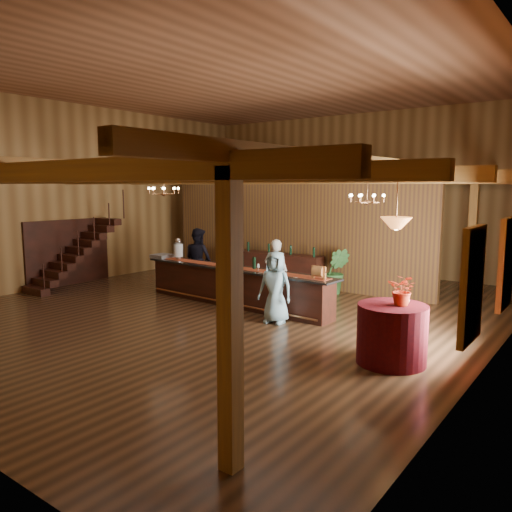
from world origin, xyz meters
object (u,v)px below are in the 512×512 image
Objects in this scene: bartender at (276,272)px; raffle_drum at (319,271)px; chandelier_left at (164,191)px; floor_plant at (336,271)px; backbar_shelf at (269,269)px; tasting_bar at (235,286)px; beverage_dispenser at (178,249)px; chandelier_right at (367,198)px; pendant_lamp at (396,223)px; staff_second at (198,259)px; guest at (275,287)px; round_table at (392,334)px.

raffle_drum is at bearing 134.11° from bartender.
floor_plant is at bearing 42.33° from chandelier_left.
backbar_shelf is 2.27m from floor_plant.
bartender is at bearing 47.22° from tasting_bar.
tasting_bar is 1.10m from bartender.
beverage_dispenser is 0.75× the size of chandelier_right.
beverage_dispenser is (-2.16, 0.16, 0.76)m from tasting_bar.
pendant_lamp is at bearing 130.39° from bartender.
staff_second is (-1.23, -1.81, 0.41)m from backbar_shelf.
guest is (-0.75, -0.59, -0.34)m from raffle_drum.
backbar_shelf is at bearing 142.19° from round_table.
chandelier_right and pendant_lamp have the same top height.
chandelier_right is at bearing -49.11° from floor_plant.
floor_plant is at bearing 130.89° from chandelier_right.
tasting_bar is at bearing 160.47° from pendant_lamp.
raffle_drum is 4.68m from staff_second.
chandelier_left is 4.32m from guest.
beverage_dispenser is at bearing 175.93° from raffle_drum.
chandelier_left is (-6.81, 1.23, 2.38)m from round_table.
bartender reaches higher than beverage_dispenser.
tasting_bar is at bearing -4.20° from beverage_dispenser.
round_table reaches higher than tasting_bar.
round_table is 0.90× the size of floor_plant.
raffle_drum is at bearing 174.63° from staff_second.
beverage_dispenser is 1.76m from chandelier_left.
round_table is at bearing 90.00° from pendant_lamp.
bartender is at bearing 148.97° from pendant_lamp.
bartender is (-2.48, 0.09, -1.91)m from chandelier_right.
tasting_bar is 17.21× the size of raffle_drum.
staff_second is 3.97m from floor_plant.
guest is (3.91, -0.92, -0.46)m from beverage_dispenser.
pendant_lamp is (0.00, -0.00, 1.89)m from round_table.
staff_second is (-5.28, 0.21, -1.84)m from chandelier_right.
tasting_bar is 3.49× the size of bartender.
chandelier_left reaches higher than bartender.
bartender reaches higher than floor_plant.
chandelier_right reaches higher than tasting_bar.
chandelier_right reaches higher than raffle_drum.
pendant_lamp is 0.69× the size of floor_plant.
chandelier_right reaches higher than guest.
pendant_lamp is 0.56× the size of guest.
chandelier_right is at bearing 123.83° from round_table.
bartender is at bearing 23.46° from chandelier_left.
staff_second is at bearing 148.03° from guest.
guest is (-1.48, -1.40, -1.95)m from chandelier_right.
raffle_drum is 0.20× the size of bartender.
bartender is (-4.04, 2.43, 0.33)m from round_table.
chandelier_left is 0.44× the size of staff_second.
pendant_lamp reaches higher than backbar_shelf.
tasting_bar is at bearing 160.47° from round_table.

